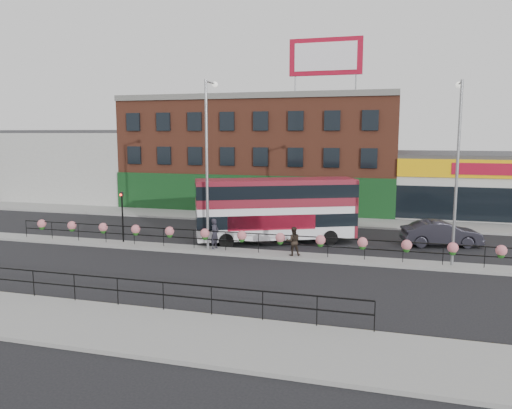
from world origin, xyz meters
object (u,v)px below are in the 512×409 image
(pedestrian_b, at_px, (293,241))
(lamp_column_west, at_px, (208,150))
(car, at_px, (441,233))
(lamp_column_east, at_px, (457,157))
(double_decker_bus, at_px, (277,204))
(pedestrian_a, at_px, (215,234))

(pedestrian_b, distance_m, lamp_column_west, 7.28)
(car, relative_size, lamp_column_east, 0.53)
(double_decker_bus, bearing_deg, car, 10.67)
(car, xyz_separation_m, lamp_column_east, (0.14, -5.12, 4.98))
(lamp_column_west, bearing_deg, pedestrian_a, -17.40)
(lamp_column_west, xyz_separation_m, lamp_column_east, (13.62, -0.03, -0.23))
(pedestrian_b, height_order, lamp_column_west, lamp_column_west)
(car, height_order, pedestrian_a, pedestrian_a)
(lamp_column_east, bearing_deg, car, 91.62)
(pedestrian_b, relative_size, lamp_column_east, 0.17)
(double_decker_bus, relative_size, pedestrian_b, 6.25)
(double_decker_bus, height_order, pedestrian_b, double_decker_bus)
(car, xyz_separation_m, lamp_column_west, (-13.48, -5.09, 5.22))
(car, bearing_deg, double_decker_bus, 87.10)
(pedestrian_a, bearing_deg, double_decker_bus, -30.14)
(lamp_column_west, bearing_deg, double_decker_bus, 43.43)
(lamp_column_west, bearing_deg, car, 20.69)
(pedestrian_a, xyz_separation_m, lamp_column_west, (-0.40, 0.13, 4.96))
(car, height_order, pedestrian_b, pedestrian_b)
(pedestrian_b, relative_size, lamp_column_west, 0.17)
(double_decker_bus, relative_size, pedestrian_a, 5.68)
(double_decker_bus, height_order, car, double_decker_bus)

